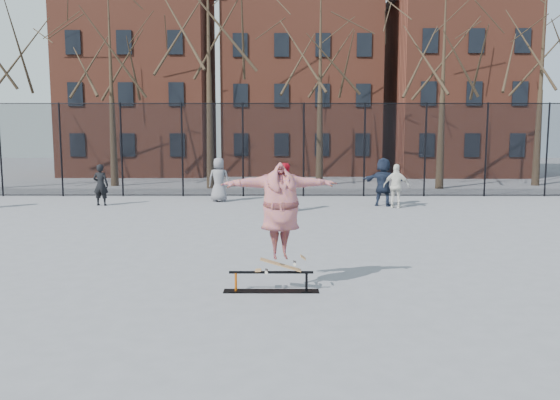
{
  "coord_description": "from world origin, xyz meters",
  "views": [
    {
      "loc": [
        0.26,
        -10.39,
        2.72
      ],
      "look_at": [
        0.22,
        1.5,
        1.25
      ],
      "focal_mm": 35.0,
      "sensor_mm": 36.0,
      "label": 1
    }
  ],
  "objects_px": {
    "skateboard": "(281,268)",
    "skate_rail": "(271,283)",
    "bystander_extra": "(219,180)",
    "bystander_red": "(284,187)",
    "bystander_navy": "(383,182)",
    "skater": "(281,218)",
    "bystander_black": "(101,185)",
    "bystander_white": "(396,186)"
  },
  "relations": [
    {
      "from": "bystander_red",
      "to": "bystander_black",
      "type": "bearing_deg",
      "value": -20.27
    },
    {
      "from": "skateboard",
      "to": "bystander_black",
      "type": "distance_m",
      "value": 13.12
    },
    {
      "from": "bystander_extra",
      "to": "bystander_black",
      "type": "bearing_deg",
      "value": 22.36
    },
    {
      "from": "skate_rail",
      "to": "bystander_red",
      "type": "height_order",
      "value": "bystander_red"
    },
    {
      "from": "skate_rail",
      "to": "bystander_white",
      "type": "height_order",
      "value": "bystander_white"
    },
    {
      "from": "bystander_red",
      "to": "bystander_extra",
      "type": "bearing_deg",
      "value": -54.16
    },
    {
      "from": "skater",
      "to": "bystander_black",
      "type": "xyz_separation_m",
      "value": [
        -6.78,
        11.22,
        -0.5
      ]
    },
    {
      "from": "skateboard",
      "to": "bystander_extra",
      "type": "height_order",
      "value": "bystander_extra"
    },
    {
      "from": "bystander_navy",
      "to": "skate_rail",
      "type": "bearing_deg",
      "value": 94.53
    },
    {
      "from": "skate_rail",
      "to": "skater",
      "type": "relative_size",
      "value": 0.81
    },
    {
      "from": "bystander_white",
      "to": "bystander_extra",
      "type": "xyz_separation_m",
      "value": [
        -6.66,
        1.83,
        0.08
      ]
    },
    {
      "from": "bystander_red",
      "to": "bystander_navy",
      "type": "bearing_deg",
      "value": -165.73
    },
    {
      "from": "skateboard",
      "to": "skate_rail",
      "type": "bearing_deg",
      "value": -180.0
    },
    {
      "from": "skateboard",
      "to": "bystander_red",
      "type": "height_order",
      "value": "bystander_red"
    },
    {
      "from": "bystander_red",
      "to": "bystander_white",
      "type": "bearing_deg",
      "value": -175.09
    },
    {
      "from": "skateboard",
      "to": "skater",
      "type": "relative_size",
      "value": 0.39
    },
    {
      "from": "skater",
      "to": "bystander_navy",
      "type": "distance_m",
      "value": 11.79
    },
    {
      "from": "bystander_extra",
      "to": "bystander_red",
      "type": "bearing_deg",
      "value": 140.53
    },
    {
      "from": "bystander_white",
      "to": "bystander_extra",
      "type": "relative_size",
      "value": 0.91
    },
    {
      "from": "skate_rail",
      "to": "skateboard",
      "type": "relative_size",
      "value": 2.1
    },
    {
      "from": "bystander_red",
      "to": "bystander_extra",
      "type": "relative_size",
      "value": 0.96
    },
    {
      "from": "skater",
      "to": "bystander_extra",
      "type": "bearing_deg",
      "value": 91.22
    },
    {
      "from": "bystander_white",
      "to": "bystander_navy",
      "type": "xyz_separation_m",
      "value": [
        -0.37,
        0.58,
        0.1
      ]
    },
    {
      "from": "skater",
      "to": "bystander_white",
      "type": "distance_m",
      "value": 11.38
    },
    {
      "from": "skater",
      "to": "bystander_navy",
      "type": "relative_size",
      "value": 1.12
    },
    {
      "from": "bystander_black",
      "to": "bystander_white",
      "type": "bearing_deg",
      "value": -179.13
    },
    {
      "from": "bystander_extra",
      "to": "skate_rail",
      "type": "bearing_deg",
      "value": 107.69
    },
    {
      "from": "bystander_red",
      "to": "bystander_navy",
      "type": "distance_m",
      "value": 4.0
    },
    {
      "from": "skater",
      "to": "bystander_extra",
      "type": "xyz_separation_m",
      "value": [
        -2.47,
        12.4,
        -0.4
      ]
    },
    {
      "from": "skater",
      "to": "bystander_black",
      "type": "relative_size",
      "value": 1.3
    },
    {
      "from": "bystander_black",
      "to": "bystander_white",
      "type": "height_order",
      "value": "bystander_white"
    },
    {
      "from": "skater",
      "to": "bystander_white",
      "type": "bearing_deg",
      "value": 58.33
    },
    {
      "from": "skate_rail",
      "to": "bystander_red",
      "type": "bearing_deg",
      "value": 88.39
    },
    {
      "from": "bystander_black",
      "to": "skater",
      "type": "bearing_deg",
      "value": 125.43
    },
    {
      "from": "skateboard",
      "to": "bystander_black",
      "type": "height_order",
      "value": "bystander_black"
    },
    {
      "from": "skater",
      "to": "bystander_extra",
      "type": "relative_size",
      "value": 1.15
    },
    {
      "from": "bystander_black",
      "to": "bystander_navy",
      "type": "relative_size",
      "value": 0.86
    },
    {
      "from": "bystander_white",
      "to": "bystander_navy",
      "type": "height_order",
      "value": "bystander_navy"
    },
    {
      "from": "bystander_red",
      "to": "bystander_white",
      "type": "relative_size",
      "value": 1.06
    },
    {
      "from": "skater",
      "to": "bystander_black",
      "type": "height_order",
      "value": "skater"
    },
    {
      "from": "skateboard",
      "to": "bystander_white",
      "type": "relative_size",
      "value": 0.49
    },
    {
      "from": "skate_rail",
      "to": "bystander_extra",
      "type": "bearing_deg",
      "value": 100.54
    }
  ]
}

